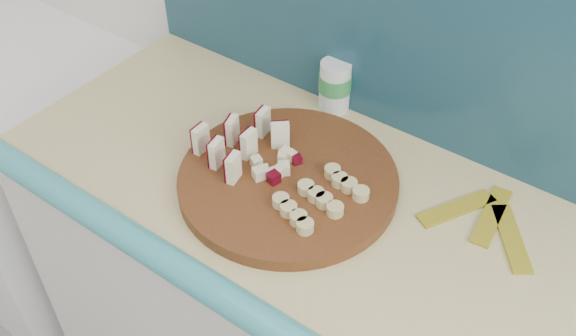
% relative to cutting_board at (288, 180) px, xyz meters
% --- Properties ---
extents(porcelain_fixture, '(0.70, 0.72, 0.84)m').
position_rel_cutting_board_xyz_m(porcelain_fixture, '(-1.06, 0.01, -0.52)').
color(porcelain_fixture, white).
rests_on(porcelain_fixture, ground).
extents(cutting_board, '(0.54, 0.54, 0.03)m').
position_rel_cutting_board_xyz_m(cutting_board, '(0.00, 0.00, 0.00)').
color(cutting_board, '#45260E').
rests_on(cutting_board, kitchen_counter).
extents(apple_wedges, '(0.15, 0.19, 0.06)m').
position_rel_cutting_board_xyz_m(apple_wedges, '(-0.12, -0.00, 0.04)').
color(apple_wedges, '#F6E9C4').
rests_on(apple_wedges, cutting_board).
extents(apple_chunks, '(0.06, 0.07, 0.02)m').
position_rel_cutting_board_xyz_m(apple_chunks, '(-0.03, 0.01, 0.02)').
color(apple_chunks, beige).
rests_on(apple_chunks, cutting_board).
extents(banana_slices, '(0.14, 0.18, 0.02)m').
position_rel_cutting_board_xyz_m(banana_slices, '(0.09, -0.02, 0.02)').
color(banana_slices, '#CAB87B').
rests_on(banana_slices, cutting_board).
extents(canister, '(0.07, 0.07, 0.12)m').
position_rel_cutting_board_xyz_m(canister, '(-0.07, 0.27, 0.05)').
color(canister, silver).
rests_on(canister, kitchen_counter).
extents(banana_peel, '(0.24, 0.19, 0.01)m').
position_rel_cutting_board_xyz_m(banana_peel, '(0.37, 0.14, -0.01)').
color(banana_peel, gold).
rests_on(banana_peel, kitchen_counter).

